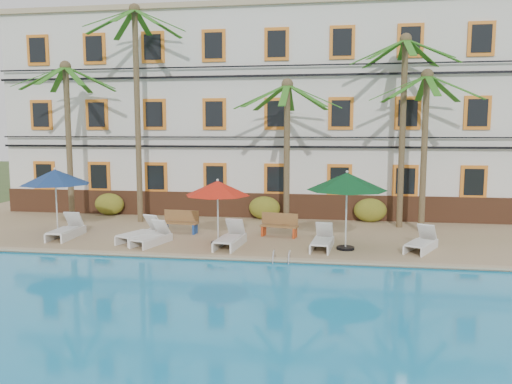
% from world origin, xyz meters
% --- Properties ---
extents(ground, '(100.00, 100.00, 0.00)m').
position_xyz_m(ground, '(0.00, 0.00, 0.00)').
color(ground, '#384C23').
rests_on(ground, ground).
extents(pool_deck, '(30.00, 12.00, 0.25)m').
position_xyz_m(pool_deck, '(0.00, 5.00, 0.12)').
color(pool_deck, tan).
rests_on(pool_deck, ground).
extents(swimming_pool, '(26.00, 12.00, 0.20)m').
position_xyz_m(swimming_pool, '(0.00, -7.00, 0.10)').
color(swimming_pool, '#1A8FC9').
rests_on(swimming_pool, ground).
extents(pool_coping, '(30.00, 0.35, 0.06)m').
position_xyz_m(pool_coping, '(0.00, -0.90, 0.28)').
color(pool_coping, tan).
rests_on(pool_coping, pool_deck).
extents(hotel_building, '(25.40, 6.44, 10.22)m').
position_xyz_m(hotel_building, '(0.00, 9.98, 5.37)').
color(hotel_building, silver).
rests_on(hotel_building, pool_deck).
extents(palm_a, '(4.59, 4.59, 7.33)m').
position_xyz_m(palm_a, '(-7.79, 4.64, 5.03)').
color(palm_a, brown).
rests_on(palm_a, pool_deck).
extents(palm_b, '(4.59, 4.59, 9.80)m').
position_xyz_m(palm_b, '(-4.63, 5.08, 6.42)').
color(palm_b, brown).
rests_on(palm_b, pool_deck).
extents(palm_c, '(4.59, 4.59, 6.39)m').
position_xyz_m(palm_c, '(2.22, 4.54, 4.47)').
color(palm_c, brown).
rests_on(palm_c, pool_deck).
extents(palm_d, '(4.59, 4.59, 8.27)m').
position_xyz_m(palm_d, '(7.10, 5.51, 5.57)').
color(palm_d, brown).
rests_on(palm_d, pool_deck).
extents(palm_e, '(4.59, 4.59, 6.72)m').
position_xyz_m(palm_e, '(7.91, 4.81, 4.66)').
color(palm_e, brown).
rests_on(palm_e, pool_deck).
extents(shrub_left, '(1.50, 0.90, 1.10)m').
position_xyz_m(shrub_left, '(-6.85, 6.60, 0.80)').
color(shrub_left, '#2E5418').
rests_on(shrub_left, pool_deck).
extents(shrub_mid, '(1.50, 0.90, 1.10)m').
position_xyz_m(shrub_mid, '(0.99, 6.60, 0.80)').
color(shrub_mid, '#2E5418').
rests_on(shrub_mid, pool_deck).
extents(shrub_right, '(1.50, 0.90, 1.10)m').
position_xyz_m(shrub_right, '(5.93, 6.60, 0.80)').
color(shrub_right, '#2E5418').
rests_on(shrub_right, pool_deck).
extents(umbrella_blue, '(2.75, 2.75, 2.74)m').
position_xyz_m(umbrella_blue, '(-6.86, 1.80, 2.59)').
color(umbrella_blue, black).
rests_on(umbrella_blue, pool_deck).
extents(umbrella_red, '(2.44, 2.44, 2.44)m').
position_xyz_m(umbrella_red, '(-0.03, 1.15, 2.33)').
color(umbrella_red, black).
rests_on(umbrella_red, pool_deck).
extents(umbrella_green, '(2.83, 2.83, 2.83)m').
position_xyz_m(umbrella_green, '(4.66, 0.98, 2.67)').
color(umbrella_green, black).
rests_on(umbrella_green, pool_deck).
extents(lounger_a, '(0.79, 2.04, 0.96)m').
position_xyz_m(lounger_a, '(-6.20, 1.32, 0.56)').
color(lounger_a, silver).
rests_on(lounger_a, pool_deck).
extents(lounger_b, '(1.46, 2.17, 0.97)m').
position_xyz_m(lounger_b, '(-3.00, 1.13, 0.56)').
color(lounger_b, silver).
rests_on(lounger_b, pool_deck).
extents(lounger_c, '(1.13, 1.94, 0.87)m').
position_xyz_m(lounger_c, '(-2.44, 0.69, 0.53)').
color(lounger_c, silver).
rests_on(lounger_c, pool_deck).
extents(lounger_d, '(0.92, 2.09, 0.96)m').
position_xyz_m(lounger_d, '(0.52, 0.79, 0.56)').
color(lounger_d, silver).
rests_on(lounger_d, pool_deck).
extents(lounger_e, '(0.86, 1.94, 0.89)m').
position_xyz_m(lounger_e, '(3.84, 0.97, 0.54)').
color(lounger_e, silver).
rests_on(lounger_e, pool_deck).
extents(lounger_f, '(1.44, 1.96, 0.88)m').
position_xyz_m(lounger_f, '(7.31, 1.19, 0.54)').
color(lounger_f, silver).
rests_on(lounger_f, pool_deck).
extents(bench_left, '(1.53, 0.59, 0.93)m').
position_xyz_m(bench_left, '(-2.01, 2.91, 0.72)').
color(bench_left, olive).
rests_on(bench_left, pool_deck).
extents(bench_right, '(1.56, 0.75, 0.93)m').
position_xyz_m(bench_right, '(2.11, 2.82, 0.72)').
color(bench_right, olive).
rests_on(bench_right, pool_deck).
extents(pool_ladder, '(0.54, 0.74, 0.74)m').
position_xyz_m(pool_ladder, '(2.57, -1.00, 0.25)').
color(pool_ladder, silver).
rests_on(pool_ladder, ground).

